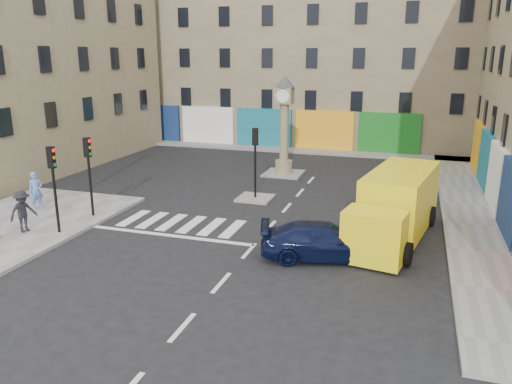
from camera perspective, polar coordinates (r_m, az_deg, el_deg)
The scene contains 15 objects.
ground at distance 18.92m, azimuth -1.74°, elevation -7.84°, with size 120.00×120.00×0.00m, color black.
sidewalk_right at distance 27.55m, azimuth 23.00°, elevation -1.40°, with size 2.60×30.00×0.15m, color gray.
sidewalk_far at distance 40.49m, azimuth 3.37°, elevation 4.90°, with size 32.00×2.40×0.15m, color gray.
island_near at distance 26.66m, azimuth -0.09°, elevation -0.70°, with size 1.80×1.80×0.12m, color gray.
island_far at distance 32.23m, azimuth 3.17°, elevation 2.13°, with size 2.40×2.40×0.12m, color gray.
building_far at distance 45.46m, azimuth 5.45°, elevation 16.69°, with size 32.00×10.00×17.00m, color gray.
building_left at distance 37.70m, azimuth -24.26°, elevation 14.19°, with size 8.00×20.00×15.00m, color #948561.
traffic_light_left_near at distance 22.31m, azimuth -22.17°, elevation 1.72°, with size 0.28×0.22×3.70m.
traffic_light_left_far at distance 24.15m, azimuth -18.59°, elevation 3.04°, with size 0.28×0.22×3.70m.
traffic_light_island at distance 26.06m, azimuth -0.09°, elevation 4.65°, with size 0.28×0.22×3.70m.
clock_pillar at distance 31.61m, azimuth 3.26°, elevation 8.29°, with size 1.20×1.20×6.10m.
navy_sedan at distance 19.05m, azimuth 7.73°, elevation -5.57°, with size 1.93×4.75×1.38m, color black.
yellow_van at distance 21.68m, azimuth 15.69°, elevation -1.53°, with size 3.63×7.81×2.74m.
pedestrian_blue at distance 26.59m, azimuth -23.85°, elevation 0.15°, with size 0.67×0.44×1.83m, color #587FCA.
pedestrian_dark at distance 23.34m, azimuth -25.09°, elevation -2.02°, with size 1.17×0.67×1.81m, color black.
Camera 1 is at (5.83, -16.37, 7.49)m, focal length 35.00 mm.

